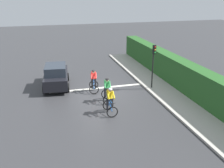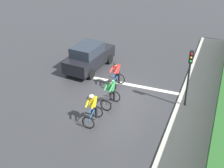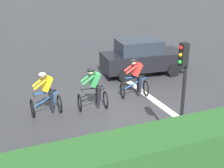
{
  "view_description": "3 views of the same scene",
  "coord_description": "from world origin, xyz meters",
  "px_view_note": "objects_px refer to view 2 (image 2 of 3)",
  "views": [
    {
      "loc": [
        3.67,
        16.52,
        6.97
      ],
      "look_at": [
        -0.52,
        1.25,
        1.18
      ],
      "focal_mm": 41.38,
      "sensor_mm": 36.0,
      "label": 1
    },
    {
      "loc": [
        -5.36,
        14.27,
        9.24
      ],
      "look_at": [
        -0.07,
        0.86,
        1.1
      ],
      "focal_mm": 48.91,
      "sensor_mm": 36.0,
      "label": 2
    },
    {
      "loc": [
        -11.08,
        5.2,
        5.42
      ],
      "look_at": [
        0.02,
        0.44,
        0.85
      ],
      "focal_mm": 52.76,
      "sensor_mm": 36.0,
      "label": 3
    }
  ],
  "objects_px": {
    "car_black": "(89,57)",
    "traffic_light_near_crossing": "(189,71)",
    "cyclist_lead": "(93,109)",
    "cyclist_mid": "(116,75)",
    "cyclist_second": "(111,93)"
  },
  "relations": [
    {
      "from": "car_black",
      "to": "traffic_light_near_crossing",
      "type": "bearing_deg",
      "value": 160.52
    },
    {
      "from": "cyclist_lead",
      "to": "cyclist_mid",
      "type": "xyz_separation_m",
      "value": [
        0.21,
        -3.77,
        0.0
      ]
    },
    {
      "from": "cyclist_lead",
      "to": "traffic_light_near_crossing",
      "type": "bearing_deg",
      "value": -143.07
    },
    {
      "from": "cyclist_lead",
      "to": "cyclist_second",
      "type": "height_order",
      "value": "same"
    },
    {
      "from": "cyclist_lead",
      "to": "cyclist_second",
      "type": "bearing_deg",
      "value": -98.66
    },
    {
      "from": "cyclist_second",
      "to": "traffic_light_near_crossing",
      "type": "bearing_deg",
      "value": -161.09
    },
    {
      "from": "car_black",
      "to": "cyclist_second",
      "type": "bearing_deg",
      "value": 129.26
    },
    {
      "from": "cyclist_lead",
      "to": "traffic_light_near_crossing",
      "type": "height_order",
      "value": "traffic_light_near_crossing"
    },
    {
      "from": "cyclist_mid",
      "to": "traffic_light_near_crossing",
      "type": "relative_size",
      "value": 0.5
    },
    {
      "from": "cyclist_lead",
      "to": "car_black",
      "type": "height_order",
      "value": "car_black"
    },
    {
      "from": "cyclist_second",
      "to": "cyclist_mid",
      "type": "relative_size",
      "value": 1.0
    },
    {
      "from": "car_black",
      "to": "cyclist_lead",
      "type": "bearing_deg",
      "value": 116.87
    },
    {
      "from": "traffic_light_near_crossing",
      "to": "cyclist_lead",
      "type": "bearing_deg",
      "value": 36.93
    },
    {
      "from": "cyclist_lead",
      "to": "cyclist_mid",
      "type": "relative_size",
      "value": 1.0
    },
    {
      "from": "cyclist_lead",
      "to": "cyclist_second",
      "type": "distance_m",
      "value": 1.77
    }
  ]
}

